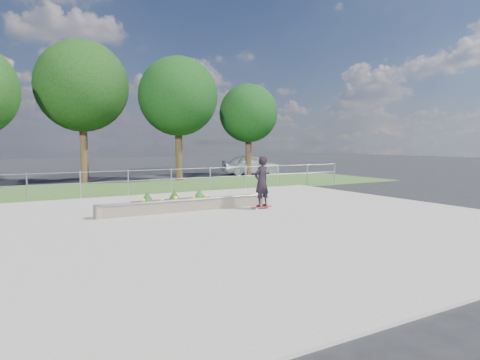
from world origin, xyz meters
The scene contains 11 objects.
ground centered at (0.00, 0.00, 0.00)m, with size 120.00×120.00×0.00m, color black.
grass_verge centered at (0.00, 11.00, 0.01)m, with size 30.00×8.00×0.02m, color #325321.
concrete_slab centered at (0.00, 0.00, 0.03)m, with size 15.00×15.00×0.06m, color gray.
fence centered at (0.00, 7.50, 0.77)m, with size 20.06×0.06×1.20m.
tree_mid_left centered at (-2.50, 15.00, 5.61)m, with size 5.25×5.25×8.25m.
tree_mid_right centered at (3.00, 14.00, 5.23)m, with size 4.90×4.90×7.70m.
tree_far_right centered at (9.00, 15.50, 4.48)m, with size 4.20×4.20×6.60m.
grind_ledge centered at (-1.50, 2.24, 0.26)m, with size 6.00×0.44×0.43m.
planter_bed centered at (-1.47, 3.17, 0.24)m, with size 3.00×1.20×0.61m.
skateboarder centered at (1.00, 1.36, 1.02)m, with size 0.80×0.59×1.85m.
parked_car centered at (9.53, 15.99, 0.74)m, with size 1.74×4.33×1.48m, color silver.
Camera 1 is at (-7.10, -11.12, 2.38)m, focal length 32.00 mm.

